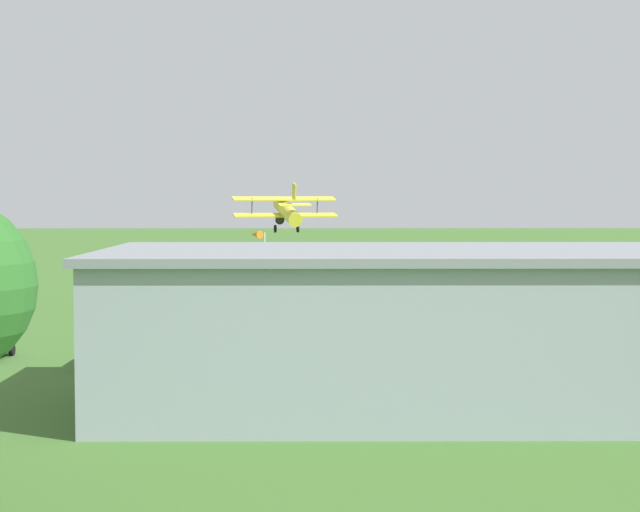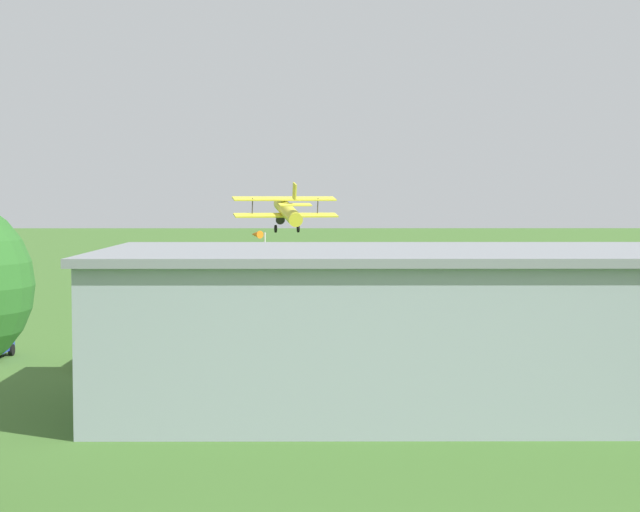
{
  "view_description": "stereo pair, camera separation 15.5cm",
  "coord_description": "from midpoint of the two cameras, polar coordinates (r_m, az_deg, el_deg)",
  "views": [
    {
      "loc": [
        -0.8,
        84.44,
        8.84
      ],
      "look_at": [
        -1.3,
        14.56,
        4.79
      ],
      "focal_mm": 58.14,
      "sensor_mm": 36.0,
      "label": 1
    },
    {
      "loc": [
        -0.95,
        84.44,
        8.84
      ],
      "look_at": [
        -1.3,
        14.56,
        4.79
      ],
      "focal_mm": 58.14,
      "sensor_mm": 36.0,
      "label": 2
    }
  ],
  "objects": [
    {
      "name": "windsock",
      "position": [
        80.32,
        -3.55,
        0.88
      ],
      "size": [
        1.38,
        1.41,
        6.17
      ],
      "color": "silver",
      "rests_on": "ground_plane"
    },
    {
      "name": "car_yellow",
      "position": [
        55.41,
        -11.76,
        -5.04
      ],
      "size": [
        1.91,
        4.36,
        1.67
      ],
      "color": "gold",
      "rests_on": "ground_plane"
    },
    {
      "name": "hangar",
      "position": [
        43.87,
        5.2,
        -3.93
      ],
      "size": [
        26.43,
        13.57,
        6.62
      ],
      "color": "#99A3AD",
      "rests_on": "ground_plane"
    },
    {
      "name": "person_at_fence_line",
      "position": [
        62.23,
        16.56,
        -4.29
      ],
      "size": [
        0.42,
        0.42,
        1.52
      ],
      "color": "beige",
      "rests_on": "ground_plane"
    },
    {
      "name": "person_by_parked_cars",
      "position": [
        57.89,
        -2.14,
        -4.64
      ],
      "size": [
        0.51,
        0.51,
        1.66
      ],
      "color": "#3F3F47",
      "rests_on": "ground_plane"
    },
    {
      "name": "biplane",
      "position": [
        85.44,
        -1.9,
        2.52
      ],
      "size": [
        8.9,
        7.56,
        4.12
      ],
      "color": "yellow"
    },
    {
      "name": "ground_plane",
      "position": [
        84.9,
        -1.0,
        -2.66
      ],
      "size": [
        400.0,
        400.0,
        0.0
      ],
      "primitive_type": "plane",
      "color": "#3D6628"
    },
    {
      "name": "person_walking_on_apron",
      "position": [
        62.3,
        14.31,
        -4.18
      ],
      "size": [
        0.52,
        0.52,
        1.65
      ],
      "color": "#33723F",
      "rests_on": "ground_plane"
    },
    {
      "name": "person_crossing_taxiway",
      "position": [
        63.15,
        16.09,
        -4.11
      ],
      "size": [
        0.45,
        0.45,
        1.64
      ],
      "color": "navy",
      "rests_on": "ground_plane"
    }
  ]
}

